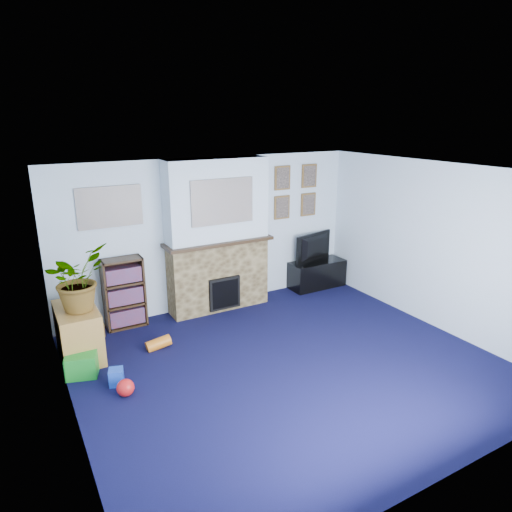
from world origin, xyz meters
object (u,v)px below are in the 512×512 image
bookshelf (124,294)px  sideboard (78,332)px  television (317,248)px  tv_stand (317,275)px

bookshelf → sideboard: 0.98m
sideboard → television: bearing=7.7°
television → sideboard: bearing=-6.1°
tv_stand → sideboard: size_ratio=1.17×
television → sideboard: television is taller
television → sideboard: 4.25m
tv_stand → bookshelf: bearing=178.7°
sideboard → tv_stand: bearing=7.4°
tv_stand → bookshelf: 3.45m
television → bookshelf: bearing=-14.7°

